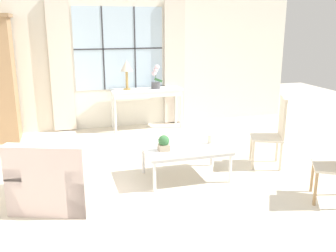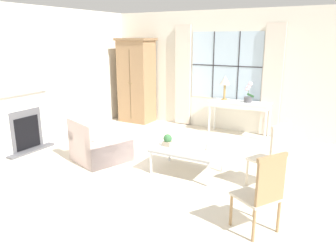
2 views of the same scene
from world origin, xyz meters
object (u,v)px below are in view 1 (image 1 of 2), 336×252
(table_lamp, at_px, (126,67))
(pillar_candle, at_px, (210,140))
(console_table, at_px, (147,93))
(potted_plant_small, at_px, (164,143))
(potted_orchid, at_px, (156,79))
(armchair_upholstered, at_px, (58,180))
(side_chair_wooden, at_px, (275,129))
(coffee_table, at_px, (186,149))

(table_lamp, relative_size, pillar_candle, 4.09)
(console_table, xyz_separation_m, potted_plant_small, (-0.39, -2.65, -0.15))
(console_table, bearing_deg, potted_plant_small, -98.29)
(potted_orchid, distance_m, armchair_upholstered, 3.48)
(potted_orchid, bearing_deg, table_lamp, 178.01)
(side_chair_wooden, xyz_separation_m, coffee_table, (-1.36, -0.06, -0.16))
(potted_orchid, bearing_deg, side_chair_wooden, -66.26)
(table_lamp, distance_m, armchair_upholstered, 3.29)
(table_lamp, relative_size, potted_orchid, 1.22)
(potted_orchid, xyz_separation_m, coffee_table, (-0.25, -2.57, -0.57))
(armchair_upholstered, distance_m, potted_plant_small, 1.36)
(coffee_table, height_order, pillar_candle, pillar_candle)
(side_chair_wooden, distance_m, coffee_table, 1.37)
(side_chair_wooden, xyz_separation_m, pillar_candle, (-1.01, -0.05, -0.06))
(armchair_upholstered, height_order, side_chair_wooden, side_chair_wooden)
(armchair_upholstered, relative_size, side_chair_wooden, 1.08)
(armchair_upholstered, height_order, pillar_candle, armchair_upholstered)
(console_table, height_order, side_chair_wooden, side_chair_wooden)
(side_chair_wooden, distance_m, potted_plant_small, 1.68)
(console_table, xyz_separation_m, armchair_upholstered, (-1.70, -2.84, -0.42))
(armchair_upholstered, distance_m, pillar_candle, 2.02)
(potted_plant_small, height_order, pillar_candle, potted_plant_small)
(coffee_table, relative_size, pillar_candle, 8.14)
(side_chair_wooden, relative_size, pillar_candle, 7.45)
(side_chair_wooden, bearing_deg, pillar_candle, -177.25)
(side_chair_wooden, height_order, potted_plant_small, side_chair_wooden)
(coffee_table, xyz_separation_m, potted_plant_small, (-0.32, -0.08, 0.14))
(potted_orchid, bearing_deg, pillar_candle, -87.90)
(potted_orchid, height_order, potted_plant_small, potted_orchid)
(armchair_upholstered, relative_size, potted_plant_small, 5.47)
(armchair_upholstered, bearing_deg, potted_plant_small, 8.22)
(console_table, bearing_deg, coffee_table, -91.45)
(side_chair_wooden, bearing_deg, potted_plant_small, -175.16)
(table_lamp, distance_m, coffee_table, 2.73)
(side_chair_wooden, height_order, coffee_table, side_chair_wooden)
(armchair_upholstered, bearing_deg, potted_orchid, 56.34)
(armchair_upholstered, bearing_deg, pillar_candle, 8.13)
(table_lamp, bearing_deg, potted_plant_small, -90.23)
(pillar_candle, bearing_deg, armchair_upholstered, -171.87)
(pillar_candle, bearing_deg, coffee_table, -177.62)
(coffee_table, bearing_deg, side_chair_wooden, 2.65)
(console_table, distance_m, table_lamp, 0.64)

